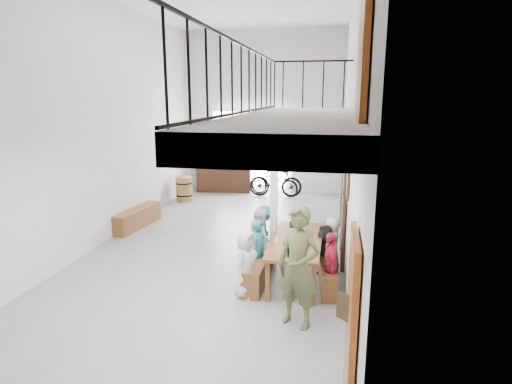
% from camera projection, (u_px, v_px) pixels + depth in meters
% --- Properties ---
extents(floor, '(12.00, 12.00, 0.00)m').
position_uv_depth(floor, '(219.00, 248.00, 9.60)').
color(floor, slate).
rests_on(floor, ground).
extents(room_walls, '(12.00, 12.00, 12.00)m').
position_uv_depth(room_walls, '(216.00, 85.00, 8.81)').
color(room_walls, silver).
rests_on(room_walls, ground).
extents(gateway_portal, '(2.80, 0.08, 2.80)m').
position_uv_depth(gateway_portal, '(252.00, 152.00, 15.06)').
color(gateway_portal, white).
rests_on(gateway_portal, ground).
extents(right_wall_decor, '(0.07, 8.28, 5.07)m').
position_uv_depth(right_wall_decor, '(347.00, 197.00, 6.95)').
color(right_wall_decor, brown).
rests_on(right_wall_decor, ground).
extents(balcony, '(1.52, 5.62, 4.00)m').
position_uv_depth(balcony, '(297.00, 127.00, 5.59)').
color(balcony, white).
rests_on(balcony, ground).
extents(tasting_table, '(0.92, 2.21, 0.79)m').
position_uv_depth(tasting_table, '(297.00, 243.00, 7.84)').
color(tasting_table, brown).
rests_on(tasting_table, ground).
extents(bench_inner, '(0.35, 1.98, 0.45)m').
position_uv_depth(bench_inner, '(261.00, 266.00, 8.05)').
color(bench_inner, brown).
rests_on(bench_inner, ground).
extents(bench_wall, '(0.42, 1.96, 0.45)m').
position_uv_depth(bench_wall, '(326.00, 268.00, 7.94)').
color(bench_wall, brown).
rests_on(bench_wall, ground).
extents(tableware, '(0.38, 1.00, 0.35)m').
position_uv_depth(tableware, '(292.00, 234.00, 7.66)').
color(tableware, black).
rests_on(tableware, tasting_table).
extents(side_bench, '(0.60, 1.79, 0.49)m').
position_uv_depth(side_bench, '(137.00, 218.00, 11.08)').
color(side_bench, brown).
rests_on(side_bench, ground).
extents(oak_barrel, '(0.54, 0.54, 0.79)m').
position_uv_depth(oak_barrel, '(184.00, 189.00, 13.81)').
color(oak_barrel, olive).
rests_on(oak_barrel, ground).
extents(serving_counter, '(1.93, 0.71, 1.00)m').
position_uv_depth(serving_counter, '(224.00, 177.00, 15.15)').
color(serving_counter, '#381E13').
rests_on(serving_counter, ground).
extents(counter_bottles, '(1.65, 0.16, 0.28)m').
position_uv_depth(counter_bottles, '(224.00, 160.00, 14.99)').
color(counter_bottles, black).
rests_on(counter_bottles, serving_counter).
extents(guest_left_a, '(0.54, 0.67, 1.18)m').
position_uv_depth(guest_left_a, '(246.00, 263.00, 7.21)').
color(guest_left_a, silver).
rests_on(guest_left_a, ground).
extents(guest_left_b, '(0.41, 0.49, 1.16)m').
position_uv_depth(guest_left_b, '(259.00, 250.00, 7.85)').
color(guest_left_b, '#276F82').
rests_on(guest_left_b, ground).
extents(guest_left_c, '(0.61, 0.70, 1.23)m').
position_uv_depth(guest_left_c, '(261.00, 239.00, 8.37)').
color(guest_left_c, silver).
rests_on(guest_left_c, ground).
extents(guest_left_d, '(0.48, 0.76, 1.14)m').
position_uv_depth(guest_left_d, '(265.00, 232.00, 8.93)').
color(guest_left_d, '#276F82').
rests_on(guest_left_d, ground).
extents(guest_right_a, '(0.37, 0.70, 1.13)m').
position_uv_depth(guest_right_a, '(330.00, 264.00, 7.24)').
color(guest_right_a, '#B81F37').
rests_on(guest_right_a, ground).
extents(guest_right_b, '(0.59, 1.00, 1.03)m').
position_uv_depth(guest_right_b, '(325.00, 251.00, 7.98)').
color(guest_right_b, black).
rests_on(guest_right_b, ground).
extents(guest_right_c, '(0.38, 0.54, 1.06)m').
position_uv_depth(guest_right_c, '(331.00, 243.00, 8.38)').
color(guest_right_c, silver).
rests_on(guest_right_c, ground).
extents(host_standing, '(0.79, 0.67, 1.84)m').
position_uv_depth(host_standing, '(298.00, 267.00, 6.23)').
color(host_standing, '#474E2C').
rests_on(host_standing, ground).
extents(potted_plant, '(0.40, 0.37, 0.39)m').
position_uv_depth(potted_plant, '(330.00, 235.00, 9.88)').
color(potted_plant, '#1D521A').
rests_on(potted_plant, ground).
extents(bicycle_near, '(1.84, 1.06, 0.91)m').
position_uv_depth(bicycle_near, '(274.00, 182.00, 14.55)').
color(bicycle_near, black).
rests_on(bicycle_near, ground).
extents(bicycle_far, '(1.79, 0.57, 1.06)m').
position_uv_depth(bicycle_far, '(275.00, 181.00, 14.34)').
color(bicycle_far, black).
rests_on(bicycle_far, ground).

